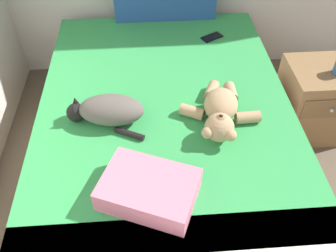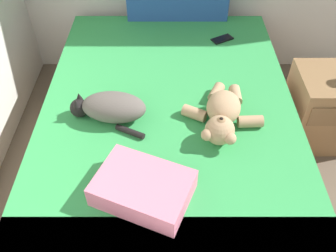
{
  "view_description": "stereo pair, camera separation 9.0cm",
  "coord_description": "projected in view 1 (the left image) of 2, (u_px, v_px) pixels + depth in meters",
  "views": [
    {
      "loc": [
        1.01,
        1.71,
        1.85
      ],
      "look_at": [
        1.1,
        2.96,
        0.58
      ],
      "focal_mm": 38.3,
      "sensor_mm": 36.0,
      "label": 1
    },
    {
      "loc": [
        1.1,
        1.71,
        1.85
      ],
      "look_at": [
        1.1,
        2.96,
        0.58
      ],
      "focal_mm": 38.3,
      "sensor_mm": 36.0,
      "label": 2
    }
  ],
  "objects": [
    {
      "name": "bed",
      "position": [
        166.0,
        136.0,
        2.18
      ],
      "size": [
        1.47,
        2.09,
        0.51
      ],
      "color": "olive",
      "rests_on": "ground_plane"
    },
    {
      "name": "cat",
      "position": [
        108.0,
        110.0,
        1.86
      ],
      "size": [
        0.42,
        0.28,
        0.15
      ],
      "color": "#59514C",
      "rests_on": "bed"
    },
    {
      "name": "teddy_bear",
      "position": [
        220.0,
        112.0,
        1.86
      ],
      "size": [
        0.42,
        0.5,
        0.16
      ],
      "color": "tan",
      "rests_on": "bed"
    },
    {
      "name": "cell_phone",
      "position": [
        212.0,
        37.0,
        2.49
      ],
      "size": [
        0.16,
        0.14,
        0.01
      ],
      "color": "black",
      "rests_on": "bed"
    },
    {
      "name": "throw_pillow",
      "position": [
        149.0,
        189.0,
        1.53
      ],
      "size": [
        0.48,
        0.41,
        0.11
      ],
      "primitive_type": "cube",
      "rotation": [
        0.0,
        0.0,
        -0.39
      ],
      "color": "#D1728C",
      "rests_on": "bed"
    },
    {
      "name": "nightstand",
      "position": [
        314.0,
        101.0,
        2.41
      ],
      "size": [
        0.42,
        0.43,
        0.52
      ],
      "color": "olive",
      "rests_on": "ground_plane"
    }
  ]
}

